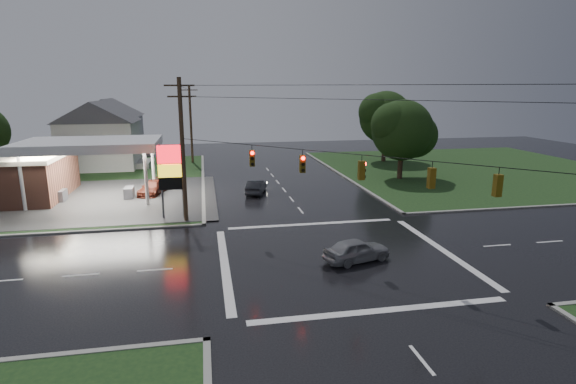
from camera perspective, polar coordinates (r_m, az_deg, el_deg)
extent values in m
plane|color=black|center=(28.32, 6.40, -8.18)|extent=(120.00, 120.00, 0.00)
cube|color=black|center=(55.21, -29.59, 0.75)|extent=(36.00, 36.00, 0.08)
cube|color=black|center=(62.25, 22.54, 2.70)|extent=(36.00, 36.00, 0.08)
cube|color=#2D2D2D|center=(45.96, -25.63, -0.95)|extent=(26.00, 18.00, 0.02)
cylinder|color=silver|center=(43.59, -30.72, 1.03)|extent=(0.30, 0.30, 5.00)
cylinder|color=silver|center=(41.22, -17.57, 1.68)|extent=(0.30, 0.30, 5.00)
cylinder|color=silver|center=(49.18, -28.42, 2.48)|extent=(0.30, 0.30, 5.00)
cylinder|color=silver|center=(47.09, -16.76, 3.11)|extent=(0.30, 0.30, 5.00)
cube|color=silver|center=(44.61, -23.79, 5.53)|extent=(12.00, 8.00, 0.80)
cube|color=white|center=(44.66, -23.74, 5.00)|extent=(11.40, 7.40, 0.04)
cube|color=#59595E|center=(46.13, -26.88, -0.44)|extent=(0.80, 1.60, 1.10)
cube|color=#59595E|center=(44.80, -19.51, -0.13)|extent=(0.80, 1.60, 1.10)
cylinder|color=#59595E|center=(36.55, -15.77, 1.19)|extent=(0.16, 0.16, 6.00)
cylinder|color=#59595E|center=(36.44, -13.27, 1.30)|extent=(0.16, 0.16, 6.00)
cube|color=red|center=(36.11, -14.72, 4.67)|extent=(2.00, 0.35, 1.40)
cube|color=gold|center=(36.32, -14.60, 2.64)|extent=(2.00, 0.35, 1.00)
cube|color=black|center=(36.51, -14.51, 1.10)|extent=(2.00, 0.35, 1.00)
cylinder|color=#382619|center=(35.03, -13.22, 4.99)|extent=(0.32, 0.32, 11.00)
cube|color=#382619|center=(34.70, -13.65, 13.02)|extent=(2.20, 0.12, 0.12)
cube|color=#382619|center=(34.71, -13.58, 11.70)|extent=(1.80, 0.12, 0.12)
cylinder|color=#382619|center=(63.38, -12.23, 8.33)|extent=(0.32, 0.32, 10.50)
cube|color=#382619|center=(63.18, -12.44, 12.54)|extent=(2.20, 0.12, 0.12)
cube|color=#382619|center=(63.19, -12.40, 11.81)|extent=(1.80, 0.12, 0.12)
cube|color=#59470C|center=(30.44, -4.59, 4.30)|extent=(0.34, 0.34, 1.10)
cylinder|color=#FF0C07|center=(30.19, -4.56, 4.96)|extent=(0.22, 0.08, 0.22)
cube|color=#59470C|center=(28.12, 1.84, 3.60)|extent=(0.34, 0.34, 1.10)
cylinder|color=#FF0C07|center=(27.87, 1.94, 4.30)|extent=(0.22, 0.08, 0.22)
cube|color=#59470C|center=(26.22, 9.30, 2.73)|extent=(0.34, 0.34, 1.10)
cylinder|color=#FF0C07|center=(26.22, 9.75, 3.56)|extent=(0.08, 0.22, 0.22)
cube|color=#59470C|center=(24.82, 17.75, 1.69)|extent=(0.34, 0.34, 1.10)
cylinder|color=#FF0C07|center=(24.93, 17.59, 2.64)|extent=(0.22, 0.08, 0.22)
cube|color=#59470C|center=(24.14, 25.07, 0.75)|extent=(0.34, 0.34, 1.10)
cylinder|color=#FF0C07|center=(24.23, 24.89, 1.73)|extent=(0.22, 0.08, 0.22)
cube|color=silver|center=(62.96, -22.72, 5.52)|extent=(9.00, 8.00, 6.00)
cube|color=gray|center=(62.44, -17.75, 3.45)|extent=(1.60, 4.80, 0.80)
cube|color=silver|center=(74.86, -21.65, 6.68)|extent=(9.00, 8.00, 6.00)
cube|color=gray|center=(74.34, -17.45, 4.94)|extent=(1.60, 4.80, 0.80)
cylinder|color=black|center=(52.59, 14.11, 4.30)|extent=(0.56, 0.56, 5.04)
sphere|color=black|center=(52.23, 14.30, 7.62)|extent=(6.80, 6.80, 6.80)
sphere|color=black|center=(53.29, 15.79, 6.95)|extent=(5.10, 5.10, 5.10)
sphere|color=black|center=(51.25, 13.14, 8.39)|extent=(4.76, 4.76, 4.76)
cylinder|color=black|center=(64.64, 12.13, 6.24)|extent=(0.56, 0.56, 5.60)
sphere|color=black|center=(64.34, 12.27, 9.25)|extent=(7.20, 7.20, 7.20)
sphere|color=black|center=(65.38, 13.61, 8.62)|extent=(5.40, 5.40, 5.40)
sphere|color=black|center=(63.38, 11.23, 9.97)|extent=(5.04, 5.04, 5.04)
imported|color=black|center=(44.48, -4.07, 0.69)|extent=(2.63, 4.39, 1.37)
imported|color=gray|center=(27.58, 8.71, -7.28)|extent=(4.43, 2.72, 1.41)
imported|color=#5C2115|center=(45.95, -16.79, 0.54)|extent=(2.99, 4.93, 1.34)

